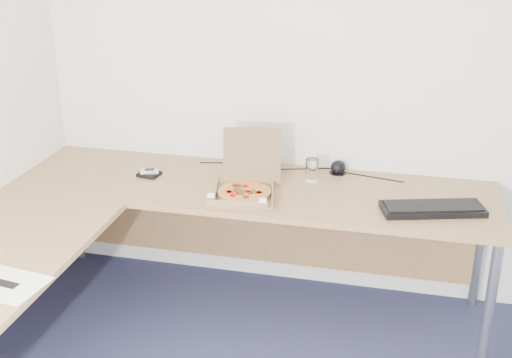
% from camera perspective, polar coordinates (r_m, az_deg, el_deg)
% --- Properties ---
extents(room_shell, '(3.50, 3.50, 2.50)m').
position_cam_1_polar(room_shell, '(1.88, 4.37, -3.43)').
color(room_shell, silver).
rests_on(room_shell, ground).
extents(desk, '(2.50, 2.20, 0.73)m').
position_cam_1_polar(desk, '(3.17, -7.88, -3.45)').
color(desk, '#A47947').
rests_on(desk, ground).
extents(pizza_box, '(0.30, 0.35, 0.30)m').
position_cam_1_polar(pizza_box, '(3.31, -0.95, -0.82)').
color(pizza_box, '#936F47').
rests_on(pizza_box, desk).
extents(drinking_glass, '(0.07, 0.07, 0.12)m').
position_cam_1_polar(drinking_glass, '(3.49, 4.84, 0.77)').
color(drinking_glass, silver).
rests_on(drinking_glass, desk).
extents(keyboard, '(0.51, 0.30, 0.03)m').
position_cam_1_polar(keyboard, '(3.25, 14.94, -2.50)').
color(keyboard, black).
rests_on(keyboard, desk).
extents(wallet, '(0.12, 0.11, 0.02)m').
position_cam_1_polar(wallet, '(3.61, -9.18, 0.41)').
color(wallet, black).
rests_on(wallet, desk).
extents(phone, '(0.10, 0.07, 0.02)m').
position_cam_1_polar(phone, '(3.60, -9.14, 0.67)').
color(phone, '#B2B5BA').
rests_on(phone, wallet).
extents(paper_sheet, '(0.34, 0.27, 0.00)m').
position_cam_1_polar(paper_sheet, '(2.75, -20.89, -8.40)').
color(paper_sheet, white).
rests_on(paper_sheet, desk).
extents(dome_speaker, '(0.09, 0.09, 0.08)m').
position_cam_1_polar(dome_speaker, '(3.62, 7.07, 1.08)').
color(dome_speaker, black).
rests_on(dome_speaker, desk).
extents(cable_bundle, '(0.55, 0.11, 0.01)m').
position_cam_1_polar(cable_bundle, '(3.66, 3.39, 0.87)').
color(cable_bundle, black).
rests_on(cable_bundle, desk).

